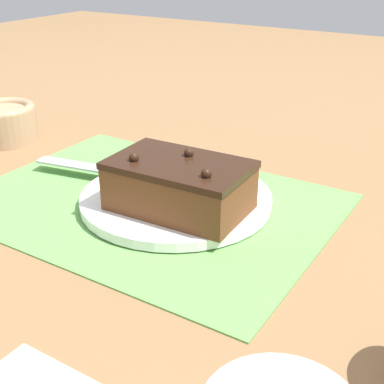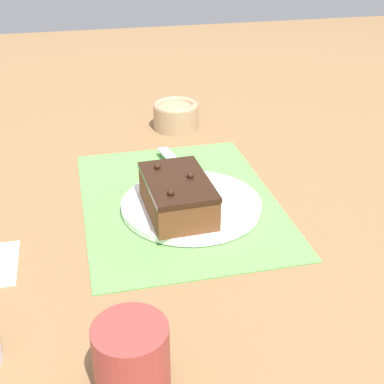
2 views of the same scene
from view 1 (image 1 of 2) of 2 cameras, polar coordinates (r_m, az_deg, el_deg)
ground_plane at (r=0.69m, az=-4.70°, el=-1.24°), size 3.00×3.00×0.00m
placemat_woven at (r=0.69m, az=-4.70°, el=-1.09°), size 0.46×0.34×0.00m
cake_plate at (r=0.68m, az=-1.72°, el=-0.70°), size 0.24×0.24×0.01m
chocolate_cake at (r=0.63m, az=-1.36°, el=0.74°), size 0.17×0.11×0.07m
serving_knife at (r=0.74m, az=-6.64°, el=2.18°), size 0.22×0.06×0.01m
small_bowl at (r=0.96m, az=-19.41°, el=7.11°), size 0.11×0.11×0.06m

